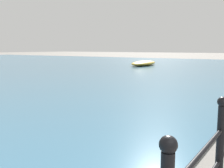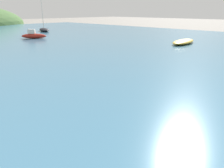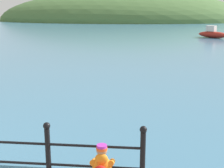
# 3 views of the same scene
# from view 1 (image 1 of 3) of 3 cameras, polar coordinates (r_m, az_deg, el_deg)

# --- Properties ---
(boat_green_fishing) EXTENTS (4.90, 2.30, 0.45)m
(boat_green_fishing) POSITION_cam_1_polar(r_m,az_deg,el_deg) (25.33, 6.93, 4.53)
(boat_green_fishing) COLOR gold
(boat_green_fishing) RESTS_ON water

